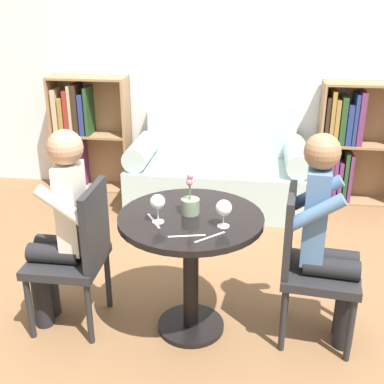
% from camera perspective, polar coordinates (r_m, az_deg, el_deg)
% --- Properties ---
extents(ground_plane, '(16.00, 16.00, 0.00)m').
position_cam_1_polar(ground_plane, '(3.04, -0.13, -15.72)').
color(ground_plane, brown).
extents(back_wall, '(5.20, 0.05, 2.70)m').
position_cam_1_polar(back_wall, '(4.75, 3.83, 15.89)').
color(back_wall, silver).
rests_on(back_wall, ground_plane).
extents(round_table, '(0.81, 0.81, 0.75)m').
position_cam_1_polar(round_table, '(2.73, -0.14, -6.26)').
color(round_table, black).
rests_on(round_table, ground_plane).
extents(couch, '(1.65, 0.80, 0.92)m').
position_cam_1_polar(couch, '(4.57, 3.12, 2.24)').
color(couch, '#A8C1C1').
rests_on(couch, ground_plane).
extents(bookshelf_left, '(0.77, 0.28, 1.15)m').
position_cam_1_polar(bookshelf_left, '(5.03, -12.82, 6.77)').
color(bookshelf_left, '#93704C').
rests_on(bookshelf_left, ground_plane).
extents(bookshelf_right, '(0.77, 0.28, 1.15)m').
position_cam_1_polar(bookshelf_right, '(4.81, 18.00, 5.35)').
color(bookshelf_right, '#93704C').
rests_on(bookshelf_right, ground_plane).
extents(chair_left, '(0.42, 0.42, 0.90)m').
position_cam_1_polar(chair_left, '(2.89, -13.37, -6.84)').
color(chair_left, '#232326').
rests_on(chair_left, ground_plane).
extents(chair_right, '(0.46, 0.46, 0.90)m').
position_cam_1_polar(chair_right, '(2.80, 13.60, -7.87)').
color(chair_right, '#232326').
rests_on(chair_right, ground_plane).
extents(person_left, '(0.42, 0.34, 1.22)m').
position_cam_1_polar(person_left, '(2.85, -15.34, -4.05)').
color(person_left, black).
rests_on(person_left, ground_plane).
extents(person_right, '(0.44, 0.37, 1.23)m').
position_cam_1_polar(person_right, '(2.73, 15.80, -5.37)').
color(person_right, black).
rests_on(person_right, ground_plane).
extents(wine_glass_left, '(0.08, 0.08, 0.16)m').
position_cam_1_polar(wine_glass_left, '(2.53, -4.09, -1.28)').
color(wine_glass_left, white).
rests_on(wine_glass_left, round_table).
extents(wine_glass_right, '(0.09, 0.09, 0.15)m').
position_cam_1_polar(wine_glass_right, '(2.49, 3.79, -1.95)').
color(wine_glass_right, white).
rests_on(wine_glass_right, round_table).
extents(flower_vase, '(0.10, 0.10, 0.24)m').
position_cam_1_polar(flower_vase, '(2.65, -0.22, -1.28)').
color(flower_vase, gray).
rests_on(flower_vase, round_table).
extents(knife_left_setting, '(0.19, 0.06, 0.00)m').
position_cam_1_polar(knife_left_setting, '(2.43, -0.63, -5.22)').
color(knife_left_setting, silver).
rests_on(knife_left_setting, round_table).
extents(fork_left_setting, '(0.10, 0.17, 0.00)m').
position_cam_1_polar(fork_left_setting, '(2.59, -4.56, -3.44)').
color(fork_left_setting, silver).
rests_on(fork_left_setting, round_table).
extents(knife_right_setting, '(0.14, 0.14, 0.00)m').
position_cam_1_polar(knife_right_setting, '(2.42, 2.13, -5.36)').
color(knife_right_setting, silver).
rests_on(knife_right_setting, round_table).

